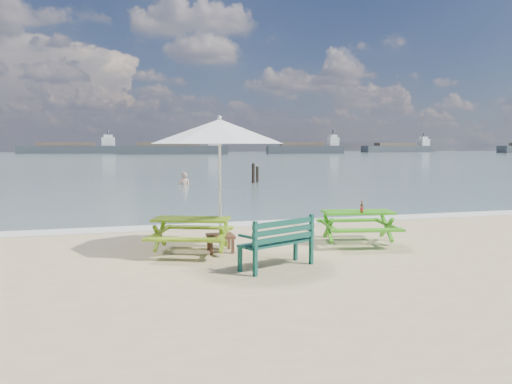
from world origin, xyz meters
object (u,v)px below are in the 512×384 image
object	(u,v)px
park_bench	(276,253)
beer_bottle	(362,209)
picnic_table_left	(191,236)
patio_umbrella	(220,132)
picnic_table_right	(358,228)
swimmer	(184,188)
side_table	(220,243)

from	to	relation	value
park_bench	beer_bottle	xyz separation A→B (m)	(2.25, 1.29, 0.52)
picnic_table_left	patio_umbrella	world-z (taller)	patio_umbrella
picnic_table_left	picnic_table_right	distance (m)	3.52
picnic_table_left	picnic_table_right	size ratio (longest dim) A/B	1.09
patio_umbrella	swimmer	xyz separation A→B (m)	(1.52, 17.19, -2.54)
park_bench	side_table	world-z (taller)	park_bench
picnic_table_right	swimmer	bearing A→B (deg)	94.79
patio_umbrella	beer_bottle	distance (m)	3.31
picnic_table_left	side_table	distance (m)	0.58
patio_umbrella	park_bench	bearing A→B (deg)	-66.47
side_table	beer_bottle	distance (m)	2.98
picnic_table_right	swimmer	xyz separation A→B (m)	(-1.44, 17.16, -0.54)
park_bench	picnic_table_left	bearing A→B (deg)	128.74
picnic_table_right	patio_umbrella	world-z (taller)	patio_umbrella
beer_bottle	picnic_table_right	bearing A→B (deg)	79.01
picnic_table_right	side_table	bearing A→B (deg)	-179.41
side_table	patio_umbrella	distance (m)	2.16
park_bench	patio_umbrella	distance (m)	2.65
beer_bottle	patio_umbrella	bearing A→B (deg)	175.55
beer_bottle	swimmer	bearing A→B (deg)	94.56
park_bench	swimmer	xyz separation A→B (m)	(0.87, 18.70, -0.47)
side_table	park_bench	bearing A→B (deg)	-66.47
picnic_table_left	patio_umbrella	bearing A→B (deg)	-0.84
park_bench	side_table	bearing A→B (deg)	113.53
swimmer	patio_umbrella	bearing A→B (deg)	-95.07
side_table	picnic_table_left	bearing A→B (deg)	179.16
picnic_table_left	swimmer	xyz separation A→B (m)	(2.09, 17.18, -0.54)
picnic_table_left	beer_bottle	distance (m)	3.51
park_bench	picnic_table_right	bearing A→B (deg)	33.86
side_table	beer_bottle	bearing A→B (deg)	-4.45
picnic_table_left	picnic_table_right	xyz separation A→B (m)	(3.52, 0.02, 0.00)
picnic_table_right	side_table	size ratio (longest dim) A/B	3.41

